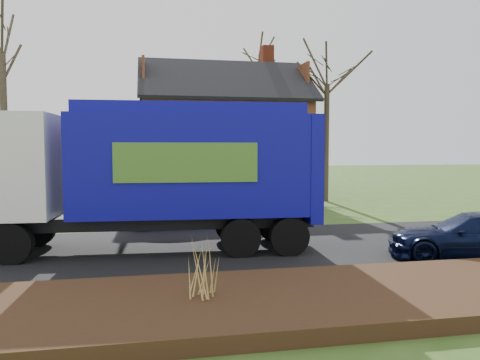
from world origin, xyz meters
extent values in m
plane|color=#2F4E1A|center=(0.00, 0.00, 0.00)|extent=(120.00, 120.00, 0.00)
cube|color=black|center=(0.00, 0.00, 0.01)|extent=(80.00, 7.00, 0.02)
cube|color=#311C10|center=(0.00, -5.30, 0.15)|extent=(80.00, 3.50, 0.30)
cube|color=beige|center=(2.00, 14.00, 1.35)|extent=(9.00, 7.50, 2.70)
cube|color=#502817|center=(2.00, 14.00, 4.10)|extent=(9.00, 7.50, 2.80)
cube|color=#963A20|center=(5.00, 15.00, 8.46)|extent=(0.70, 0.90, 1.60)
cube|color=beige|center=(-4.20, 13.50, 1.30)|extent=(3.50, 5.50, 2.60)
cube|color=black|center=(-4.20, 13.50, 2.72)|extent=(3.90, 5.90, 0.24)
cylinder|color=black|center=(-5.82, -0.72, 0.55)|extent=(1.11, 0.44, 1.09)
cylinder|color=black|center=(-5.68, 1.48, 0.55)|extent=(1.11, 0.44, 1.09)
cylinder|color=black|center=(0.16, -1.10, 0.55)|extent=(1.11, 0.44, 1.09)
cylinder|color=black|center=(0.29, 1.10, 0.55)|extent=(1.11, 0.44, 1.09)
cylinder|color=black|center=(1.52, -1.19, 0.55)|extent=(1.11, 0.44, 1.09)
cylinder|color=black|center=(1.66, 1.01, 0.55)|extent=(1.11, 0.44, 1.09)
cube|color=black|center=(-2.08, 0.14, 0.89)|extent=(9.09, 1.83, 0.37)
cube|color=white|center=(-6.01, 0.39, 2.52)|extent=(2.58, 2.77, 2.84)
cube|color=#0D0B89|center=(-1.08, 0.08, 2.52)|extent=(6.77, 3.04, 2.84)
cube|color=#0D0B89|center=(-1.08, 0.08, 4.10)|extent=(6.43, 2.70, 0.32)
cube|color=#0D0B89|center=(2.32, -0.13, 2.42)|extent=(0.54, 2.70, 3.05)
cube|color=#497F29|center=(-1.33, -1.24, 2.63)|extent=(3.78, 0.28, 1.05)
cube|color=#497F29|center=(-1.16, 1.42, 2.63)|extent=(3.78, 0.28, 1.05)
imported|color=#ACADB4|center=(-0.78, 4.29, 0.78)|extent=(4.89, 2.28, 1.55)
imported|color=black|center=(6.25, -2.57, 0.64)|extent=(4.73, 3.30, 1.27)
cylinder|color=#453A29|center=(-8.25, 7.82, 3.47)|extent=(0.29, 0.29, 6.93)
cylinder|color=#3E3525|center=(7.49, 11.23, 3.26)|extent=(0.30, 0.30, 6.53)
cylinder|color=#443828|center=(6.02, 21.95, 4.62)|extent=(0.35, 0.35, 9.25)
cone|color=tan|center=(-1.35, -5.24, 0.83)|extent=(0.05, 0.05, 1.07)
cone|color=tan|center=(-1.52, -5.24, 0.83)|extent=(0.05, 0.05, 1.07)
cone|color=tan|center=(-1.18, -5.24, 0.83)|extent=(0.05, 0.05, 1.07)
cone|color=tan|center=(-1.35, -5.11, 0.83)|extent=(0.05, 0.05, 1.07)
cone|color=tan|center=(-1.35, -5.38, 0.83)|extent=(0.05, 0.05, 1.07)
camera|label=1|loc=(-2.31, -13.56, 3.02)|focal=35.00mm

